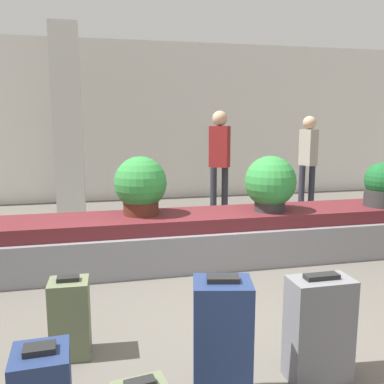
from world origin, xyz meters
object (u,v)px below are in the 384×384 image
(potted_plant_1, at_px, (382,185))
(traveler_0, at_px, (219,154))
(suitcase_0, at_px, (319,329))
(suitcase_6, at_px, (222,343))
(traveler_2, at_px, (308,154))
(pillar, at_px, (68,122))
(suitcase_1, at_px, (70,318))
(potted_plant_2, at_px, (270,184))
(potted_plant_0, at_px, (141,186))

(potted_plant_1, height_order, traveler_0, traveler_0)
(suitcase_0, height_order, suitcase_6, suitcase_6)
(suitcase_0, bearing_deg, potted_plant_1, 47.05)
(traveler_2, bearing_deg, pillar, -107.37)
(suitcase_6, bearing_deg, suitcase_0, 20.66)
(pillar, relative_size, suitcase_6, 4.07)
(suitcase_6, bearing_deg, suitcase_1, 152.58)
(potted_plant_2, relative_size, traveler_0, 0.36)
(potted_plant_2, bearing_deg, suitcase_1, -142.30)
(suitcase_1, bearing_deg, suitcase_6, -37.78)
(potted_plant_1, xyz_separation_m, traveler_0, (-1.44, 2.26, 0.24))
(potted_plant_0, relative_size, potted_plant_2, 1.02)
(traveler_0, bearing_deg, potted_plant_2, 124.99)
(suitcase_6, bearing_deg, traveler_0, 86.14)
(suitcase_1, height_order, potted_plant_0, potted_plant_0)
(suitcase_1, relative_size, potted_plant_2, 0.90)
(suitcase_0, distance_m, traveler_0, 4.68)
(suitcase_1, xyz_separation_m, suitcase_6, (0.88, -0.74, 0.10))
(potted_plant_1, bearing_deg, traveler_0, 122.41)
(potted_plant_1, relative_size, potted_plant_2, 0.84)
(traveler_0, bearing_deg, pillar, 19.69)
(potted_plant_1, height_order, traveler_2, traveler_2)
(potted_plant_2, bearing_deg, traveler_0, 89.09)
(suitcase_1, height_order, potted_plant_2, potted_plant_2)
(suitcase_1, distance_m, traveler_2, 5.85)
(pillar, distance_m, potted_plant_0, 3.00)
(suitcase_6, relative_size, potted_plant_1, 1.43)
(potted_plant_0, bearing_deg, potted_plant_2, -5.67)
(potted_plant_1, relative_size, traveler_0, 0.31)
(suitcase_0, bearing_deg, traveler_2, 62.88)
(traveler_0, bearing_deg, potted_plant_0, 88.97)
(potted_plant_0, height_order, potted_plant_1, potted_plant_0)
(potted_plant_1, bearing_deg, potted_plant_2, 177.81)
(pillar, height_order, traveler_2, pillar)
(pillar, distance_m, suitcase_6, 5.62)
(potted_plant_2, height_order, traveler_2, traveler_2)
(pillar, distance_m, traveler_2, 4.28)
(pillar, bearing_deg, traveler_2, -6.15)
(suitcase_6, height_order, traveler_2, traveler_2)
(suitcase_6, bearing_deg, potted_plant_2, 73.98)
(suitcase_6, bearing_deg, traveler_2, 70.07)
(pillar, xyz_separation_m, potted_plant_2, (2.42, -2.92, -0.70))
(potted_plant_0, bearing_deg, potted_plant_1, -3.96)
(suitcase_1, relative_size, traveler_0, 0.33)
(suitcase_1, distance_m, potted_plant_2, 2.88)
(suitcase_0, relative_size, potted_plant_2, 1.08)
(traveler_2, bearing_deg, suitcase_0, -38.24)
(potted_plant_0, distance_m, potted_plant_1, 2.99)
(pillar, bearing_deg, potted_plant_2, -50.37)
(potted_plant_0, xyz_separation_m, potted_plant_2, (1.51, -0.15, -0.01))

